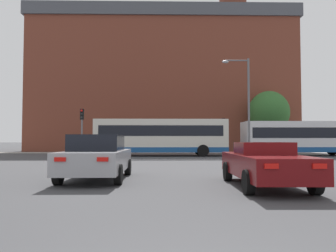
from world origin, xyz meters
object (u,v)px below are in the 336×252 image
at_px(bus_crossing_lead, 161,136).
at_px(pedestrian_waiting, 135,144).
at_px(car_roadster_right, 264,164).
at_px(bus_crossing_trailing, 303,138).
at_px(car_saloon_left, 97,157).
at_px(traffic_light_far_left, 104,130).
at_px(traffic_light_far_right, 224,129).
at_px(pedestrian_walking_east, 212,143).
at_px(traffic_light_near_left, 82,125).
at_px(street_lamp_junction, 244,98).

xyz_separation_m(bus_crossing_lead, pedestrian_waiting, (-2.80, 7.08, -0.74)).
distance_m(car_roadster_right, bus_crossing_trailing, 21.36).
relative_size(car_saloon_left, traffic_light_far_left, 1.28).
bearing_deg(car_roadster_right, traffic_light_far_right, 82.96).
xyz_separation_m(bus_crossing_trailing, pedestrian_walking_east, (-6.85, 7.99, -0.55)).
distance_m(car_saloon_left, pedestrian_waiting, 24.22).
bearing_deg(car_roadster_right, traffic_light_near_left, 122.71).
height_order(street_lamp_junction, pedestrian_walking_east, street_lamp_junction).
bearing_deg(street_lamp_junction, traffic_light_far_left, 137.54).
distance_m(pedestrian_waiting, pedestrian_walking_east, 8.60).
distance_m(bus_crossing_trailing, traffic_light_near_left, 19.01).
distance_m(bus_crossing_trailing, traffic_light_far_left, 19.78).
distance_m(traffic_light_near_left, pedestrian_waiting, 12.05).
relative_size(car_roadster_right, bus_crossing_lead, 0.41).
relative_size(bus_crossing_trailing, traffic_light_far_right, 2.79).
height_order(bus_crossing_trailing, traffic_light_far_left, traffic_light_far_left).
bearing_deg(traffic_light_far_left, traffic_light_near_left, -88.66).
height_order(traffic_light_far_right, traffic_light_near_left, traffic_light_far_right).
relative_size(bus_crossing_lead, traffic_light_far_right, 3.03).
xyz_separation_m(car_roadster_right, bus_crossing_trailing, (9.49, 19.11, 0.94)).
distance_m(bus_crossing_lead, bus_crossing_trailing, 12.59).
relative_size(bus_crossing_trailing, street_lamp_junction, 1.41).
bearing_deg(bus_crossing_trailing, pedestrian_waiting, -114.42).
xyz_separation_m(car_roadster_right, pedestrian_walking_east, (2.64, 27.10, 0.39)).
height_order(bus_crossing_lead, pedestrian_walking_east, bus_crossing_lead).
xyz_separation_m(traffic_light_near_left, pedestrian_waiting, (3.05, 11.55, -1.55)).
bearing_deg(pedestrian_waiting, car_saloon_left, 27.48).
bearing_deg(street_lamp_junction, car_saloon_left, -124.05).
distance_m(traffic_light_far_right, pedestrian_walking_east, 2.37).
xyz_separation_m(car_roadster_right, traffic_light_far_left, (-9.20, 25.53, 1.78)).
relative_size(car_saloon_left, traffic_light_far_right, 1.23).
bearing_deg(pedestrian_walking_east, bus_crossing_trailing, 145.31).
bearing_deg(car_saloon_left, pedestrian_walking_east, 72.52).
bearing_deg(street_lamp_junction, pedestrian_walking_east, 91.92).
xyz_separation_m(car_roadster_right, street_lamp_junction, (3.07, 14.29, 3.85)).
xyz_separation_m(bus_crossing_trailing, traffic_light_far_right, (-5.83, 6.46, 0.95)).
relative_size(bus_crossing_trailing, pedestrian_walking_east, 5.86).
bearing_deg(bus_crossing_lead, car_roadster_right, 9.27).
xyz_separation_m(bus_crossing_trailing, traffic_light_far_left, (-18.69, 6.42, 0.85)).
bearing_deg(pedestrian_walking_east, traffic_light_far_left, 22.25).
distance_m(car_roadster_right, traffic_light_near_left, 17.17).
distance_m(car_saloon_left, traffic_light_far_right, 25.39).
bearing_deg(bus_crossing_trailing, street_lamp_junction, -53.11).
bearing_deg(street_lamp_junction, bus_crossing_lead, 142.60).
bearing_deg(pedestrian_walking_east, street_lamp_junction, 106.62).
xyz_separation_m(bus_crossing_lead, bus_crossing_trailing, (12.59, 0.10, -0.09)).
relative_size(pedestrian_waiting, pedestrian_walking_east, 0.92).
distance_m(car_roadster_right, pedestrian_walking_east, 27.23).
relative_size(car_roadster_right, traffic_light_near_left, 1.28).
height_order(pedestrian_waiting, pedestrian_walking_east, pedestrian_walking_east).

